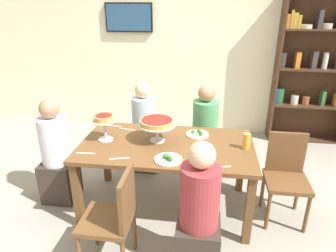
# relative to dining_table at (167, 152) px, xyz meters

# --- Properties ---
(ground_plane) EXTENTS (12.00, 12.00, 0.00)m
(ground_plane) POSITION_rel_dining_table_xyz_m (0.00, 0.00, -0.65)
(ground_plane) COLOR gray
(rear_partition) EXTENTS (8.00, 0.12, 2.80)m
(rear_partition) POSITION_rel_dining_table_xyz_m (0.00, 2.20, 0.75)
(rear_partition) COLOR beige
(rear_partition) RESTS_ON ground_plane
(dining_table) EXTENTS (1.69, 0.95, 0.74)m
(dining_table) POSITION_rel_dining_table_xyz_m (0.00, 0.00, 0.00)
(dining_table) COLOR brown
(dining_table) RESTS_ON ground_plane
(bookshelf) EXTENTS (1.17, 0.30, 2.21)m
(bookshelf) POSITION_rel_dining_table_xyz_m (1.88, 2.02, 0.49)
(bookshelf) COLOR #422819
(bookshelf) RESTS_ON ground_plane
(television) EXTENTS (0.72, 0.05, 0.42)m
(television) POSITION_rel_dining_table_xyz_m (-0.88, 2.11, 1.14)
(television) COLOR black
(diner_near_right) EXTENTS (0.34, 0.34, 1.15)m
(diner_near_right) POSITION_rel_dining_table_xyz_m (0.36, -0.76, -0.16)
(diner_near_right) COLOR #382D28
(diner_near_right) RESTS_ON ground_plane
(diner_far_right) EXTENTS (0.34, 0.34, 1.15)m
(diner_far_right) POSITION_rel_dining_table_xyz_m (0.36, 0.76, -0.16)
(diner_far_right) COLOR #382D28
(diner_far_right) RESTS_ON ground_plane
(diner_far_left) EXTENTS (0.34, 0.34, 1.15)m
(diner_far_left) POSITION_rel_dining_table_xyz_m (-0.39, 0.79, -0.16)
(diner_far_left) COLOR #382D28
(diner_far_left) RESTS_ON ground_plane
(diner_head_west) EXTENTS (0.34, 0.34, 1.15)m
(diner_head_west) POSITION_rel_dining_table_xyz_m (-1.17, 0.00, -0.16)
(diner_head_west) COLOR #382D28
(diner_head_west) RESTS_ON ground_plane
(chair_near_left) EXTENTS (0.40, 0.40, 0.87)m
(chair_near_left) POSITION_rel_dining_table_xyz_m (-0.30, -0.80, -0.17)
(chair_near_left) COLOR brown
(chair_near_left) RESTS_ON ground_plane
(chair_head_east) EXTENTS (0.40, 0.40, 0.87)m
(chair_head_east) POSITION_rel_dining_table_xyz_m (1.17, 0.03, -0.17)
(chair_head_east) COLOR brown
(chair_head_east) RESTS_ON ground_plane
(deep_dish_pizza_stand) EXTENTS (0.37, 0.37, 0.23)m
(deep_dish_pizza_stand) POSITION_rel_dining_table_xyz_m (-0.10, 0.06, 0.28)
(deep_dish_pizza_stand) COLOR silver
(deep_dish_pizza_stand) RESTS_ON dining_table
(personal_pizza_stand) EXTENTS (0.23, 0.23, 0.27)m
(personal_pizza_stand) POSITION_rel_dining_table_xyz_m (-0.62, 0.01, 0.29)
(personal_pizza_stand) COLOR silver
(personal_pizza_stand) RESTS_ON dining_table
(salad_plate_near_diner) EXTENTS (0.24, 0.24, 0.06)m
(salad_plate_near_diner) POSITION_rel_dining_table_xyz_m (0.29, 0.25, 0.10)
(salad_plate_near_diner) COLOR white
(salad_plate_near_diner) RESTS_ON dining_table
(salad_plate_far_diner) EXTENTS (0.25, 0.25, 0.06)m
(salad_plate_far_diner) POSITION_rel_dining_table_xyz_m (0.06, -0.32, 0.10)
(salad_plate_far_diner) COLOR white
(salad_plate_far_diner) RESTS_ON dining_table
(beer_glass_amber_tall) EXTENTS (0.07, 0.07, 0.15)m
(beer_glass_amber_tall) POSITION_rel_dining_table_xyz_m (0.76, 0.01, 0.16)
(beer_glass_amber_tall) COLOR gold
(beer_glass_amber_tall) RESTS_ON dining_table
(water_glass_clear_near) EXTENTS (0.07, 0.07, 0.10)m
(water_glass_clear_near) POSITION_rel_dining_table_xyz_m (-0.09, 0.41, 0.13)
(water_glass_clear_near) COLOR white
(water_glass_clear_near) RESTS_ON dining_table
(cutlery_fork_near) EXTENTS (0.18, 0.06, 0.00)m
(cutlery_fork_near) POSITION_rel_dining_table_xyz_m (0.51, -0.38, 0.09)
(cutlery_fork_near) COLOR silver
(cutlery_fork_near) RESTS_ON dining_table
(cutlery_knife_near) EXTENTS (0.18, 0.05, 0.00)m
(cutlery_knife_near) POSITION_rel_dining_table_xyz_m (-0.47, 0.30, 0.09)
(cutlery_knife_near) COLOR silver
(cutlery_knife_near) RESTS_ON dining_table
(cutlery_fork_far) EXTENTS (0.18, 0.03, 0.00)m
(cutlery_fork_far) POSITION_rel_dining_table_xyz_m (-0.66, 0.37, 0.09)
(cutlery_fork_far) COLOR silver
(cutlery_fork_far) RESTS_ON dining_table
(cutlery_knife_far) EXTENTS (0.18, 0.07, 0.00)m
(cutlery_knife_far) POSITION_rel_dining_table_xyz_m (-0.38, -0.35, 0.09)
(cutlery_knife_far) COLOR silver
(cutlery_knife_far) RESTS_ON dining_table
(cutlery_spare_fork) EXTENTS (0.18, 0.03, 0.00)m
(cutlery_spare_fork) POSITION_rel_dining_table_xyz_m (-0.71, -0.30, 0.09)
(cutlery_spare_fork) COLOR silver
(cutlery_spare_fork) RESTS_ON dining_table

